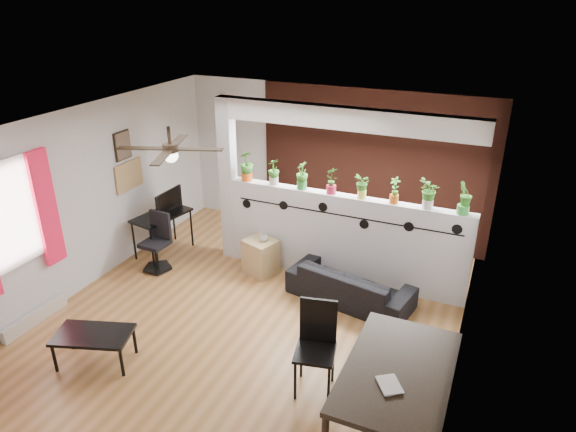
{
  "coord_description": "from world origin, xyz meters",
  "views": [
    {
      "loc": [
        2.73,
        -5.0,
        4.05
      ],
      "look_at": [
        0.29,
        0.6,
        1.31
      ],
      "focal_mm": 32.0,
      "sensor_mm": 36.0,
      "label": 1
    }
  ],
  "objects_px": {
    "potted_plant_0": "(247,165)",
    "ceiling_fan": "(170,151)",
    "potted_plant_3": "(332,179)",
    "sofa": "(350,285)",
    "folding_chair": "(317,338)",
    "potted_plant_7": "(465,197)",
    "coffee_table": "(93,337)",
    "potted_plant_4": "(362,185)",
    "potted_plant_5": "(395,189)",
    "potted_plant_6": "(429,193)",
    "potted_plant_2": "(302,175)",
    "cube_shelf": "(261,257)",
    "office_chair": "(158,245)",
    "dining_table": "(397,377)",
    "cup": "(263,238)",
    "potted_plant_1": "(274,171)",
    "computer_desk": "(162,218)"
  },
  "relations": [
    {
      "from": "potted_plant_0",
      "to": "ceiling_fan",
      "type": "bearing_deg",
      "value": -90.64
    },
    {
      "from": "potted_plant_3",
      "to": "sofa",
      "type": "distance_m",
      "value": 1.51
    },
    {
      "from": "folding_chair",
      "to": "potted_plant_7",
      "type": "bearing_deg",
      "value": 63.34
    },
    {
      "from": "sofa",
      "to": "coffee_table",
      "type": "xyz_separation_m",
      "value": [
        -2.34,
        -2.44,
        0.12
      ]
    },
    {
      "from": "potted_plant_4",
      "to": "potted_plant_7",
      "type": "xyz_separation_m",
      "value": [
        1.35,
        0.0,
        0.04
      ]
    },
    {
      "from": "potted_plant_5",
      "to": "potted_plant_6",
      "type": "height_order",
      "value": "potted_plant_6"
    },
    {
      "from": "potted_plant_2",
      "to": "cube_shelf",
      "type": "relative_size",
      "value": 0.74
    },
    {
      "from": "potted_plant_2",
      "to": "office_chair",
      "type": "relative_size",
      "value": 0.45
    },
    {
      "from": "dining_table",
      "to": "potted_plant_3",
      "type": "bearing_deg",
      "value": 120.74
    },
    {
      "from": "sofa",
      "to": "office_chair",
      "type": "relative_size",
      "value": 1.83
    },
    {
      "from": "potted_plant_6",
      "to": "office_chair",
      "type": "bearing_deg",
      "value": -167.48
    },
    {
      "from": "folding_chair",
      "to": "coffee_table",
      "type": "distance_m",
      "value": 2.6
    },
    {
      "from": "potted_plant_3",
      "to": "cup",
      "type": "height_order",
      "value": "potted_plant_3"
    },
    {
      "from": "potted_plant_0",
      "to": "office_chair",
      "type": "relative_size",
      "value": 0.51
    },
    {
      "from": "potted_plant_3",
      "to": "sofa",
      "type": "height_order",
      "value": "potted_plant_3"
    },
    {
      "from": "potted_plant_1",
      "to": "ceiling_fan",
      "type": "bearing_deg",
      "value": -104.68
    },
    {
      "from": "potted_plant_0",
      "to": "folding_chair",
      "type": "bearing_deg",
      "value": -48.64
    },
    {
      "from": "potted_plant_0",
      "to": "office_chair",
      "type": "bearing_deg",
      "value": -143.23
    },
    {
      "from": "potted_plant_0",
      "to": "potted_plant_4",
      "type": "distance_m",
      "value": 1.81
    },
    {
      "from": "potted_plant_5",
      "to": "cup",
      "type": "height_order",
      "value": "potted_plant_5"
    },
    {
      "from": "computer_desk",
      "to": "dining_table",
      "type": "xyz_separation_m",
      "value": [
        4.35,
        -2.32,
        0.14
      ]
    },
    {
      "from": "potted_plant_0",
      "to": "cup",
      "type": "distance_m",
      "value": 1.13
    },
    {
      "from": "office_chair",
      "to": "folding_chair",
      "type": "relative_size",
      "value": 0.86
    },
    {
      "from": "potted_plant_7",
      "to": "computer_desk",
      "type": "relative_size",
      "value": 0.43
    },
    {
      "from": "folding_chair",
      "to": "ceiling_fan",
      "type": "bearing_deg",
      "value": 166.56
    },
    {
      "from": "ceiling_fan",
      "to": "potted_plant_5",
      "type": "bearing_deg",
      "value": 38.33
    },
    {
      "from": "sofa",
      "to": "computer_desk",
      "type": "relative_size",
      "value": 1.61
    },
    {
      "from": "office_chair",
      "to": "computer_desk",
      "type": "bearing_deg",
      "value": 117.06
    },
    {
      "from": "cup",
      "to": "potted_plant_7",
      "type": "bearing_deg",
      "value": 7.09
    },
    {
      "from": "cup",
      "to": "computer_desk",
      "type": "bearing_deg",
      "value": -178.63
    },
    {
      "from": "potted_plant_6",
      "to": "folding_chair",
      "type": "height_order",
      "value": "potted_plant_6"
    },
    {
      "from": "potted_plant_5",
      "to": "office_chair",
      "type": "distance_m",
      "value": 3.69
    },
    {
      "from": "office_chair",
      "to": "dining_table",
      "type": "xyz_separation_m",
      "value": [
        4.11,
        -1.85,
        0.36
      ]
    },
    {
      "from": "potted_plant_3",
      "to": "coffee_table",
      "type": "bearing_deg",
      "value": -121.6
    },
    {
      "from": "potted_plant_2",
      "to": "potted_plant_4",
      "type": "bearing_deg",
      "value": 0.0
    },
    {
      "from": "potted_plant_7",
      "to": "potted_plant_2",
      "type": "bearing_deg",
      "value": -180.0
    },
    {
      "from": "office_chair",
      "to": "potted_plant_7",
      "type": "bearing_deg",
      "value": 11.24
    },
    {
      "from": "computer_desk",
      "to": "office_chair",
      "type": "distance_m",
      "value": 0.58
    },
    {
      "from": "cup",
      "to": "folding_chair",
      "type": "bearing_deg",
      "value": -50.79
    },
    {
      "from": "potted_plant_1",
      "to": "potted_plant_3",
      "type": "distance_m",
      "value": 0.9
    },
    {
      "from": "potted_plant_4",
      "to": "potted_plant_2",
      "type": "bearing_deg",
      "value": -180.0
    },
    {
      "from": "cube_shelf",
      "to": "dining_table",
      "type": "relative_size",
      "value": 0.35
    },
    {
      "from": "potted_plant_2",
      "to": "folding_chair",
      "type": "height_order",
      "value": "potted_plant_2"
    },
    {
      "from": "potted_plant_2",
      "to": "folding_chair",
      "type": "bearing_deg",
      "value": -64.1
    },
    {
      "from": "cup",
      "to": "potted_plant_2",
      "type": "bearing_deg",
      "value": 35.45
    },
    {
      "from": "potted_plant_3",
      "to": "office_chair",
      "type": "height_order",
      "value": "potted_plant_3"
    },
    {
      "from": "potted_plant_4",
      "to": "potted_plant_7",
      "type": "relative_size",
      "value": 0.83
    },
    {
      "from": "potted_plant_1",
      "to": "folding_chair",
      "type": "height_order",
      "value": "potted_plant_1"
    },
    {
      "from": "ceiling_fan",
      "to": "potted_plant_6",
      "type": "height_order",
      "value": "ceiling_fan"
    },
    {
      "from": "potted_plant_3",
      "to": "potted_plant_7",
      "type": "xyz_separation_m",
      "value": [
        1.81,
        0.0,
        0.02
      ]
    }
  ]
}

